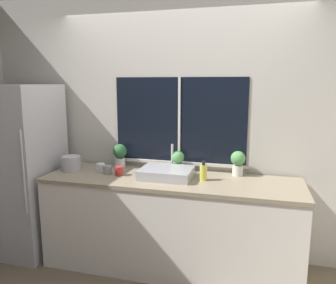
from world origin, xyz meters
TOP-DOWN VIEW (x-y plane):
  - wall_back at (0.00, 0.75)m, footprint 8.00×0.09m
  - wall_left at (-2.15, 1.50)m, footprint 0.06×7.00m
  - counter at (0.00, 0.34)m, footprint 2.44×0.70m
  - refrigerator at (-1.57, 0.30)m, footprint 0.60×0.73m
  - sink at (-0.04, 0.36)m, footprint 0.49×0.44m
  - potted_plant_left at (-0.62, 0.61)m, footprint 0.15×0.15m
  - potted_plant_center at (0.01, 0.61)m, footprint 0.13×0.13m
  - potted_plant_right at (0.61, 0.61)m, footprint 0.14×0.14m
  - soap_bottle at (0.31, 0.36)m, footprint 0.07×0.07m
  - mug_white at (-0.75, 0.40)m, footprint 0.09×0.09m
  - mug_grey at (-0.64, 0.33)m, footprint 0.09×0.09m
  - mug_red at (-0.51, 0.32)m, footprint 0.08×0.08m
  - kettle at (-1.07, 0.37)m, footprint 0.19×0.19m

SIDE VIEW (x-z plane):
  - counter at x=0.00m, z-range 0.00..0.90m
  - refrigerator at x=-1.57m, z-range 0.00..1.78m
  - mug_white at x=-0.75m, z-range 0.90..0.98m
  - mug_grey at x=-0.64m, z-range 0.90..0.99m
  - mug_red at x=-0.51m, z-range 0.90..0.99m
  - sink at x=-0.04m, z-range 0.81..1.09m
  - soap_bottle at x=0.31m, z-range 0.89..1.07m
  - kettle at x=-1.07m, z-range 0.90..1.06m
  - potted_plant_center at x=0.01m, z-range 0.91..1.12m
  - potted_plant_right at x=0.61m, z-range 0.92..1.16m
  - potted_plant_left at x=-0.62m, z-range 0.92..1.17m
  - wall_left at x=-2.15m, z-range 0.00..2.70m
  - wall_back at x=0.00m, z-range 0.00..2.70m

